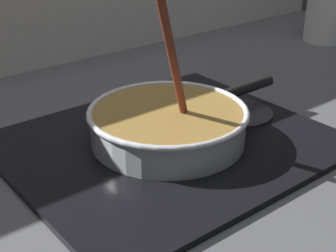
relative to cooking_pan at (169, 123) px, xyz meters
name	(u,v)px	position (x,y,z in m)	size (l,w,h in m)	color
ground	(219,244)	(-0.10, -0.24, -0.07)	(2.40, 1.60, 0.04)	#4C4C51
hob_plate	(168,143)	(0.00, 0.00, -0.04)	(0.56, 0.48, 0.01)	black
burner_ring	(168,138)	(0.00, 0.00, -0.03)	(0.16, 0.16, 0.01)	#592D0C
spare_burner	(238,113)	(0.18, 0.00, -0.03)	(0.14, 0.14, 0.01)	#262628
cooking_pan	(169,123)	(0.00, 0.00, 0.00)	(0.42, 0.29, 0.31)	silver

